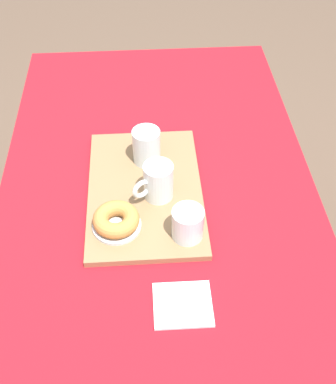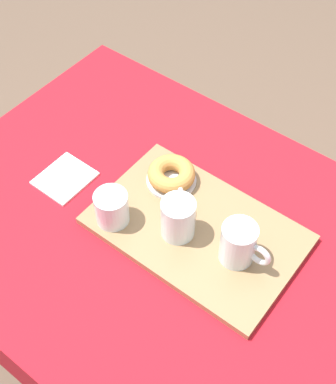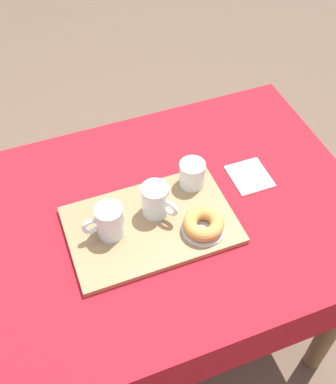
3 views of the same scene
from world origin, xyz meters
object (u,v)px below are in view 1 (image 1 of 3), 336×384
serving_tray (145,191)px  sugar_donut_left (116,219)px  tea_mug_right (146,147)px  donut_plate_left (117,225)px  tea_mug_left (158,182)px  paper_napkin (183,305)px  dining_table (158,207)px  water_glass_near (188,225)px

serving_tray → sugar_donut_left: 0.14m
tea_mug_right → donut_plate_left: (-0.23, 0.08, -0.04)m
tea_mug_left → paper_napkin: tea_mug_left is taller
dining_table → paper_napkin: 0.40m
tea_mug_right → paper_napkin: tea_mug_right is taller
water_glass_near → paper_napkin: bearing=171.7°
sugar_donut_left → paper_napkin: (-0.21, -0.14, -0.04)m
dining_table → donut_plate_left: (-0.17, 0.10, 0.13)m
sugar_donut_left → donut_plate_left: bearing=0.0°
serving_tray → tea_mug_left: (-0.03, -0.03, 0.05)m
tea_mug_left → paper_napkin: (-0.31, -0.04, -0.06)m
dining_table → water_glass_near: 0.27m
dining_table → water_glass_near: bearing=-163.9°
serving_tray → tea_mug_left: 0.07m
dining_table → serving_tray: serving_tray is taller
water_glass_near → donut_plate_left: (0.04, 0.16, -0.03)m
tea_mug_left → water_glass_near: 0.14m
tea_mug_right → tea_mug_left: bearing=-170.4°
donut_plate_left → paper_napkin: size_ratio=0.94×
donut_plate_left → serving_tray: bearing=-29.8°
dining_table → serving_tray: (-0.05, 0.03, 0.12)m
dining_table → tea_mug_left: tea_mug_left is taller
tea_mug_right → serving_tray: bearing=175.0°
dining_table → tea_mug_right: size_ratio=11.89×
tea_mug_right → water_glass_near: (-0.27, -0.08, -0.01)m
serving_tray → dining_table: bearing=-35.0°
serving_tray → tea_mug_right: 0.12m
tea_mug_right → water_glass_near: tea_mug_right is taller
water_glass_near → sugar_donut_left: (0.04, 0.16, -0.01)m
dining_table → tea_mug_right: bearing=21.9°
tea_mug_right → paper_napkin: size_ratio=0.91×
water_glass_near → sugar_donut_left: 0.17m
serving_tray → donut_plate_left: 0.14m
serving_tray → donut_plate_left: size_ratio=3.86×
dining_table → paper_napkin: (-0.38, -0.03, 0.11)m
tea_mug_left → donut_plate_left: (-0.10, 0.10, -0.04)m
tea_mug_right → donut_plate_left: 0.25m
paper_napkin → sugar_donut_left: bearing=33.1°
dining_table → water_glass_near: water_glass_near is taller
tea_mug_right → water_glass_near: bearing=-162.6°
tea_mug_left → tea_mug_right: bearing=9.6°
donut_plate_left → dining_table: bearing=-31.3°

